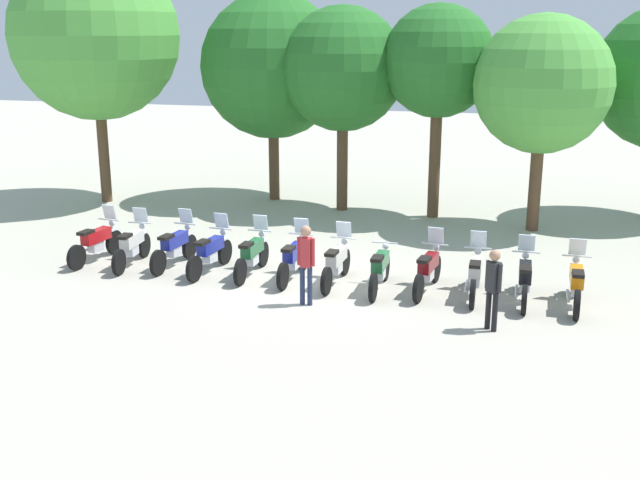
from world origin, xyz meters
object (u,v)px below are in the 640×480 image
at_px(tree_0, 95,36).
at_px(tree_1, 273,66).
at_px(motorcycle_5, 294,258).
at_px(tree_3, 439,62).
at_px(motorcycle_3, 210,252).
at_px(person_0, 493,284).
at_px(motorcycle_1, 132,245).
at_px(tree_4, 543,85).
at_px(motorcycle_9, 475,274).
at_px(motorcycle_10, 525,279).
at_px(motorcycle_6, 336,263).
at_px(motorcycle_7, 380,269).
at_px(tree_2, 343,69).
at_px(person_1, 306,258).
at_px(motorcycle_2, 175,246).
at_px(motorcycle_11, 576,284).
at_px(motorcycle_8, 428,269).
at_px(motorcycle_4, 252,254).
at_px(motorcycle_0, 96,242).

height_order(tree_0, tree_1, tree_0).
height_order(motorcycle_5, tree_3, tree_3).
distance_m(tree_0, tree_3, 11.29).
xyz_separation_m(motorcycle_3, person_0, (6.87, -2.00, 0.45)).
xyz_separation_m(motorcycle_1, person_0, (9.01, -2.00, 0.45)).
distance_m(motorcycle_3, tree_4, 10.59).
bearing_deg(tree_0, tree_4, -0.47).
bearing_deg(motorcycle_9, tree_1, 40.82).
bearing_deg(motorcycle_3, tree_0, 50.94).
distance_m(motorcycle_9, motorcycle_10, 1.07).
distance_m(motorcycle_6, person_0, 4.19).
bearing_deg(tree_1, motorcycle_7, -57.43).
bearing_deg(tree_2, person_1, -80.66).
distance_m(motorcycle_2, motorcycle_7, 5.34).
xyz_separation_m(motorcycle_5, tree_4, (5.42, 6.38, 3.74)).
relative_size(motorcycle_11, person_0, 1.32).
bearing_deg(motorcycle_9, motorcycle_8, 85.70).
distance_m(motorcycle_8, person_1, 2.94).
bearing_deg(motorcycle_6, motorcycle_7, -96.73).
xyz_separation_m(motorcycle_4, tree_2, (0.36, 7.44, 4.04)).
xyz_separation_m(motorcycle_11, tree_1, (-9.79, 8.59, 4.06)).
height_order(person_0, tree_1, tree_1).
distance_m(motorcycle_1, tree_4, 12.21).
bearing_deg(person_0, tree_1, -104.05).
distance_m(motorcycle_2, motorcycle_3, 1.09).
bearing_deg(motorcycle_2, motorcycle_0, 97.83).
bearing_deg(motorcycle_11, motorcycle_7, 90.79).
distance_m(motorcycle_9, person_0, 2.07).
bearing_deg(tree_3, tree_4, -16.30).
bearing_deg(motorcycle_3, tree_2, -5.83).
bearing_deg(motorcycle_11, motorcycle_4, 88.46).
distance_m(motorcycle_2, person_1, 4.41).
height_order(motorcycle_0, tree_2, tree_2).
bearing_deg(person_1, motorcycle_0, 76.33).
bearing_deg(motorcycle_1, motorcycle_4, -94.14).
bearing_deg(tree_4, motorcycle_6, -124.04).
bearing_deg(tree_4, motorcycle_1, -146.47).
height_order(motorcycle_10, tree_1, tree_1).
bearing_deg(motorcycle_3, motorcycle_10, -85.77).
xyz_separation_m(motorcycle_9, tree_0, (-13.16, 6.57, 5.07)).
xyz_separation_m(motorcycle_2, motorcycle_5, (3.19, -0.18, 0.00)).
height_order(motorcycle_3, motorcycle_9, same).
bearing_deg(tree_1, motorcycle_6, -62.29).
bearing_deg(motorcycle_0, motorcycle_11, -85.38).
distance_m(motorcycle_0, motorcycle_7, 7.46).
xyz_separation_m(motorcycle_0, tree_4, (10.75, 6.35, 3.74)).
relative_size(motorcycle_5, tree_4, 0.35).
bearing_deg(motorcycle_10, motorcycle_2, 86.51).
bearing_deg(tree_2, motorcycle_8, -62.49).
bearing_deg(motorcycle_10, tree_4, -2.25).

